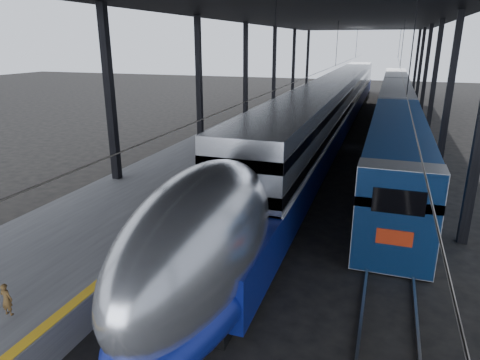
% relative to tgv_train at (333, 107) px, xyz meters
% --- Properties ---
extents(ground, '(160.00, 160.00, 0.00)m').
position_rel_tgv_train_xyz_m(ground, '(-2.00, -25.10, -2.07)').
color(ground, black).
rests_on(ground, ground).
extents(platform, '(6.00, 80.00, 1.00)m').
position_rel_tgv_train_xyz_m(platform, '(-5.50, -5.10, -1.57)').
color(platform, '#4C4C4F').
rests_on(platform, ground).
extents(yellow_strip, '(0.30, 80.00, 0.01)m').
position_rel_tgv_train_xyz_m(yellow_strip, '(-2.70, -5.10, -1.06)').
color(yellow_strip, gold).
rests_on(yellow_strip, platform).
extents(rails, '(6.52, 80.00, 0.16)m').
position_rel_tgv_train_xyz_m(rails, '(2.50, -5.10, -1.99)').
color(rails, slate).
rests_on(rails, ground).
extents(canopy, '(18.00, 75.00, 9.47)m').
position_rel_tgv_train_xyz_m(canopy, '(-0.10, -5.10, 7.05)').
color(canopy, black).
rests_on(canopy, ground).
extents(tgv_train, '(3.09, 65.20, 4.42)m').
position_rel_tgv_train_xyz_m(tgv_train, '(0.00, 0.00, 0.00)').
color(tgv_train, '#AAACB1').
rests_on(tgv_train, ground).
extents(second_train, '(2.65, 56.05, 3.65)m').
position_rel_tgv_train_xyz_m(second_train, '(5.00, 3.55, -0.22)').
color(second_train, navy).
rests_on(second_train, ground).
extents(child, '(0.32, 0.22, 0.85)m').
position_rel_tgv_train_xyz_m(child, '(-3.88, -30.39, -0.64)').
color(child, '#50381A').
rests_on(child, platform).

